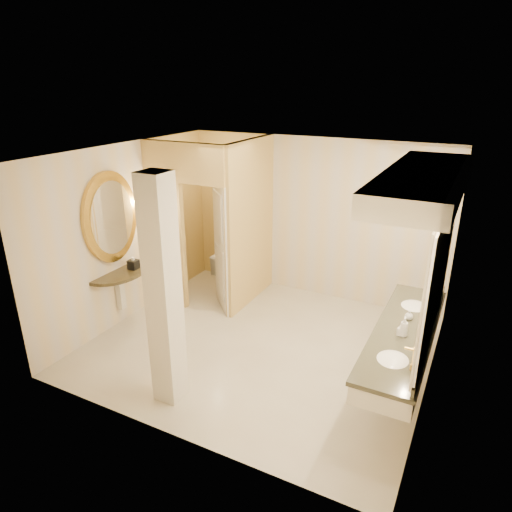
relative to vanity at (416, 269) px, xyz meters
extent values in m
plane|color=beige|center=(-1.98, 0.20, -1.63)|extent=(4.50, 4.50, 0.00)
plane|color=silver|center=(-1.98, 0.20, 1.07)|extent=(4.50, 4.50, 0.00)
cube|color=beige|center=(-1.98, 2.20, -0.28)|extent=(4.50, 0.02, 2.70)
cube|color=beige|center=(-1.98, -1.80, -0.28)|extent=(4.50, 0.02, 2.70)
cube|color=beige|center=(-4.23, 0.20, -0.28)|extent=(0.02, 4.00, 2.70)
cube|color=beige|center=(0.27, 0.20, -0.28)|extent=(0.02, 4.00, 2.70)
cube|color=#D2B96E|center=(-2.78, 1.45, -0.28)|extent=(0.10, 1.50, 2.70)
cube|color=#D2B96E|center=(-3.90, 0.70, -0.28)|extent=(0.65, 0.10, 2.70)
cube|color=#D2B96E|center=(-3.18, 0.70, 0.77)|extent=(0.80, 0.10, 0.60)
cube|color=silver|center=(-3.06, 0.98, -0.58)|extent=(0.60, 0.60, 2.10)
cylinder|color=gold|center=(-3.90, 0.63, -0.08)|extent=(0.03, 0.03, 0.30)
cone|color=silver|center=(-3.90, 0.63, 0.12)|extent=(0.14, 0.14, 0.14)
cube|color=silver|center=(-0.03, 0.00, -0.90)|extent=(0.60, 2.44, 0.24)
cube|color=black|center=(-0.03, 0.00, -0.78)|extent=(0.64, 2.48, 0.05)
cube|color=black|center=(0.25, 0.00, -0.71)|extent=(0.03, 2.44, 0.10)
ellipsoid|color=white|center=(-0.03, -0.66, -0.80)|extent=(0.40, 0.44, 0.15)
cylinder|color=gold|center=(0.17, -0.66, -0.67)|extent=(0.03, 0.03, 0.22)
ellipsoid|color=white|center=(-0.03, 0.66, -0.80)|extent=(0.40, 0.44, 0.15)
cylinder|color=gold|center=(0.17, 0.66, -0.67)|extent=(0.03, 0.03, 0.22)
cube|color=white|center=(0.25, 0.00, 0.07)|extent=(0.03, 2.44, 1.40)
cube|color=silver|center=(-0.03, 0.00, 0.96)|extent=(0.75, 2.64, 0.22)
cylinder|color=black|center=(-4.21, -0.18, -0.78)|extent=(1.03, 1.03, 0.05)
cube|color=silver|center=(-4.17, -0.18, -1.08)|extent=(0.10, 0.10, 0.60)
cylinder|color=gold|center=(-4.19, -0.18, 0.07)|extent=(0.07, 1.03, 1.03)
cylinder|color=white|center=(-4.15, -0.18, 0.07)|extent=(0.02, 0.82, 0.82)
cube|color=silver|center=(-2.43, -1.27, -0.28)|extent=(0.30, 0.30, 2.70)
cube|color=black|center=(-4.01, -0.01, -0.69)|extent=(0.14, 0.14, 0.14)
imported|color=white|center=(-3.18, 1.54, -1.24)|extent=(0.48, 0.79, 0.78)
imported|color=beige|center=(-0.05, -0.15, -0.69)|extent=(0.07, 0.07, 0.14)
imported|color=silver|center=(-0.03, 0.26, -0.69)|extent=(0.10, 0.10, 0.12)
imported|color=#C6B28C|center=(-0.02, -0.15, -0.64)|extent=(0.10, 0.10, 0.24)
camera|label=1|loc=(0.52, -4.82, 1.92)|focal=32.00mm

